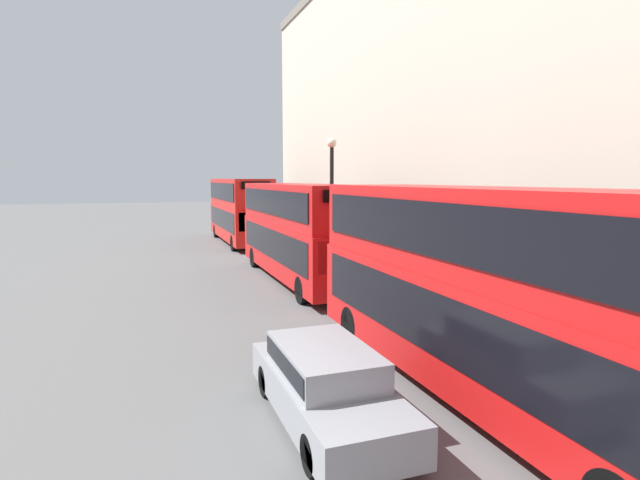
% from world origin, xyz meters
% --- Properties ---
extents(bus_leading, '(2.59, 11.44, 4.32)m').
position_xyz_m(bus_leading, '(1.60, 7.20, 2.39)').
color(bus_leading, red).
rests_on(bus_leading, ground).
extents(bus_second_in_queue, '(2.59, 11.25, 4.27)m').
position_xyz_m(bus_second_in_queue, '(1.60, 19.91, 2.36)').
color(bus_second_in_queue, red).
rests_on(bus_second_in_queue, ground).
extents(bus_third_in_queue, '(2.59, 10.97, 4.49)m').
position_xyz_m(bus_third_in_queue, '(1.60, 33.86, 2.47)').
color(bus_third_in_queue, red).
rests_on(bus_third_in_queue, ground).
extents(car_hatchback, '(1.77, 4.63, 1.42)m').
position_xyz_m(car_hatchback, '(-1.80, 7.33, 0.75)').
color(car_hatchback, gray).
rests_on(car_hatchback, ground).
extents(street_lamp, '(0.44, 0.44, 6.34)m').
position_xyz_m(street_lamp, '(3.40, 20.54, 3.93)').
color(street_lamp, black).
rests_on(street_lamp, ground).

